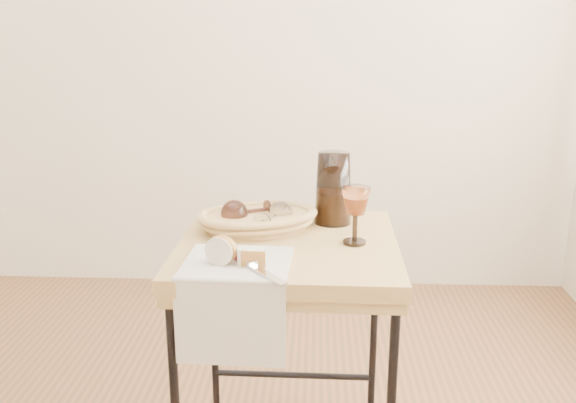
# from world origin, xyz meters

# --- Properties ---
(wall_back) EXTENTS (3.60, 0.00, 2.70)m
(wall_back) POSITION_xyz_m (0.00, 1.80, 1.35)
(wall_back) COLOR beige
(wall_back) RESTS_ON ground
(side_table) EXTENTS (0.61, 0.61, 0.77)m
(side_table) POSITION_xyz_m (0.40, 0.29, 0.38)
(side_table) COLOR brown
(side_table) RESTS_ON floor
(tea_towel) EXTENTS (0.28, 0.25, 0.01)m
(tea_towel) POSITION_xyz_m (0.28, 0.11, 0.77)
(tea_towel) COLOR white
(tea_towel) RESTS_ON side_table
(bread_basket) EXTENTS (0.37, 0.30, 0.06)m
(bread_basket) POSITION_xyz_m (0.30, 0.38, 0.80)
(bread_basket) COLOR #9D7946
(bread_basket) RESTS_ON side_table
(goblet_lying_a) EXTENTS (0.15, 0.13, 0.08)m
(goblet_lying_a) POSITION_xyz_m (0.28, 0.39, 0.82)
(goblet_lying_a) COLOR #543028
(goblet_lying_a) RESTS_ON bread_basket
(goblet_lying_b) EXTENTS (0.12, 0.14, 0.07)m
(goblet_lying_b) POSITION_xyz_m (0.35, 0.36, 0.82)
(goblet_lying_b) COLOR white
(goblet_lying_b) RESTS_ON bread_basket
(pitcher) EXTENTS (0.20, 0.26, 0.26)m
(pitcher) POSITION_xyz_m (0.53, 0.46, 0.88)
(pitcher) COLOR black
(pitcher) RESTS_ON side_table
(wine_goblet) EXTENTS (0.10, 0.10, 0.16)m
(wine_goblet) POSITION_xyz_m (0.58, 0.28, 0.85)
(wine_goblet) COLOR white
(wine_goblet) RESTS_ON side_table
(apple_half) EXTENTS (0.09, 0.06, 0.07)m
(apple_half) POSITION_xyz_m (0.24, 0.10, 0.81)
(apple_half) COLOR red
(apple_half) RESTS_ON tea_towel
(apple_wedge) EXTENTS (0.06, 0.04, 0.04)m
(apple_wedge) POSITION_xyz_m (0.31, 0.09, 0.80)
(apple_wedge) COLOR beige
(apple_wedge) RESTS_ON tea_towel
(table_knife) EXTENTS (0.17, 0.21, 0.02)m
(table_knife) POSITION_xyz_m (0.32, 0.07, 0.78)
(table_knife) COLOR silver
(table_knife) RESTS_ON tea_towel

